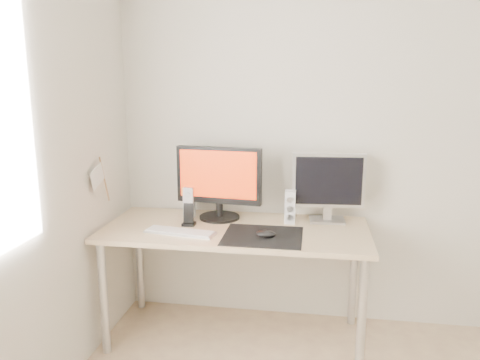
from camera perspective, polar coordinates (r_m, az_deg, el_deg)
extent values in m
plane|color=beige|center=(3.10, 17.89, 4.91)|extent=(3.50, 0.00, 3.50)
cube|color=black|center=(2.70, 2.80, -6.82)|extent=(0.45, 0.40, 0.00)
ellipsoid|color=black|center=(2.67, 3.16, -6.60)|extent=(0.11, 0.07, 0.04)
cube|color=#D1B587|center=(2.86, -0.54, -6.10)|extent=(1.60, 0.70, 0.03)
cylinder|color=silver|center=(2.95, -16.27, -13.66)|extent=(0.05, 0.05, 0.70)
cylinder|color=silver|center=(2.71, 14.62, -15.94)|extent=(0.05, 0.05, 0.70)
cylinder|color=silver|center=(3.44, -12.14, -9.65)|extent=(0.05, 0.05, 0.70)
cylinder|color=silver|center=(3.23, 13.66, -11.13)|extent=(0.05, 0.05, 0.70)
cylinder|color=black|center=(3.04, -2.51, -4.53)|extent=(0.29, 0.29, 0.02)
cylinder|color=black|center=(3.02, -2.52, -3.30)|extent=(0.04, 0.04, 0.12)
cube|color=black|center=(2.96, -2.59, 0.57)|extent=(0.55, 0.10, 0.36)
cube|color=red|center=(2.94, -2.74, 0.67)|extent=(0.50, 0.06, 0.30)
cube|color=#AEAEB0|center=(3.03, 10.54, -4.81)|extent=(0.23, 0.17, 0.01)
cube|color=silver|center=(3.01, 10.58, -3.76)|extent=(0.05, 0.04, 0.10)
cube|color=silver|center=(2.96, 10.73, -0.04)|extent=(0.45, 0.07, 0.34)
cube|color=black|center=(2.94, 10.77, -0.13)|extent=(0.41, 0.03, 0.30)
cube|color=silver|center=(3.05, -6.20, -2.69)|extent=(0.07, 0.07, 0.20)
cylinder|color=silver|center=(3.03, -6.38, -3.91)|extent=(0.04, 0.01, 0.04)
cylinder|color=silver|center=(3.01, -6.41, -2.89)|extent=(0.04, 0.01, 0.04)
cylinder|color=silver|center=(3.00, -6.43, -1.86)|extent=(0.04, 0.01, 0.04)
cube|color=white|center=(2.93, 6.13, -3.29)|extent=(0.07, 0.07, 0.20)
cylinder|color=silver|center=(2.91, 6.06, -4.56)|extent=(0.04, 0.01, 0.04)
cylinder|color=#B3B3B5|center=(2.89, 6.09, -3.51)|extent=(0.04, 0.01, 0.04)
cylinder|color=silver|center=(2.88, 6.11, -2.44)|extent=(0.04, 0.01, 0.04)
cube|color=silver|center=(2.77, -7.32, -6.33)|extent=(0.43, 0.18, 0.01)
cube|color=white|center=(2.77, -7.33, -6.17)|extent=(0.41, 0.16, 0.01)
cube|color=black|center=(2.91, -6.25, -5.35)|extent=(0.08, 0.07, 0.02)
cube|color=black|center=(2.89, -6.28, -4.03)|extent=(0.06, 0.03, 0.12)
cylinder|color=#A57F54|center=(2.94, -16.21, 0.08)|extent=(0.01, 0.10, 0.29)
cube|color=white|center=(2.85, -16.98, 0.49)|extent=(0.00, 0.19, 0.15)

